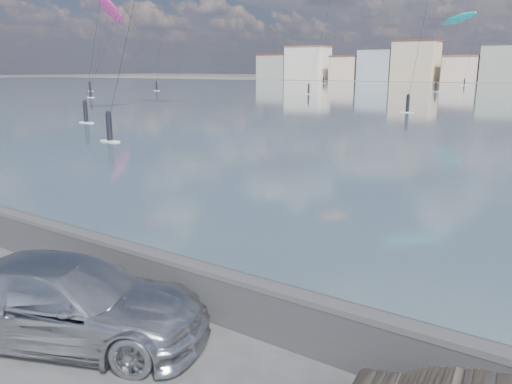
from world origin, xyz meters
TOP-DOWN VIEW (x-y plane):
  - ground at (0.00, 0.00)m, footprint 700.00×700.00m
  - seawall at (0.00, 2.70)m, footprint 400.00×0.36m
  - car_silver at (-0.68, 0.73)m, footprint 5.31×3.77m
  - kitesurfer_1 at (-19.82, 108.85)m, footprint 7.89×10.07m
  - kitesurfer_6 at (-85.18, 73.77)m, footprint 6.46×14.40m

SIDE VIEW (x-z plane):
  - ground at x=0.00m, z-range 0.00..0.00m
  - seawall at x=0.00m, z-range 0.04..1.12m
  - car_silver at x=-0.68m, z-range 0.00..1.43m
  - kitesurfer_1 at x=-19.82m, z-range 6.17..22.44m
  - kitesurfer_6 at x=-85.18m, z-range 6.79..27.50m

